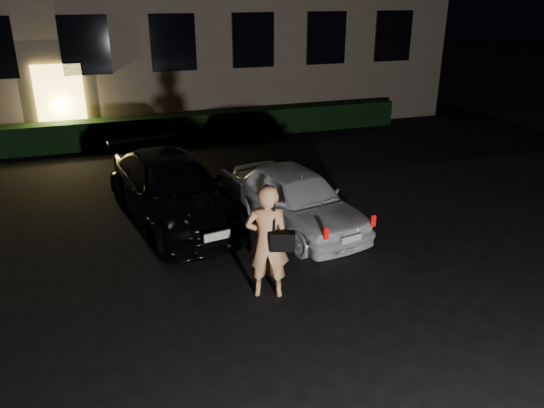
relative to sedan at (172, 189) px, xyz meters
name	(u,v)px	position (x,y,z in m)	size (l,w,h in m)	color
ground	(305,315)	(1.26, -4.26, -0.67)	(80.00, 80.00, 0.00)	black
hedge	(181,128)	(1.26, 6.24, -0.24)	(15.00, 0.70, 0.85)	black
sedan	(172,189)	(0.00, 0.00, 0.00)	(2.61, 4.84, 1.33)	black
hatch	(296,198)	(2.30, -1.25, -0.04)	(2.16, 3.89, 1.25)	white
man	(268,241)	(0.92, -3.52, 0.27)	(0.79, 0.66, 1.87)	#FEAC6D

